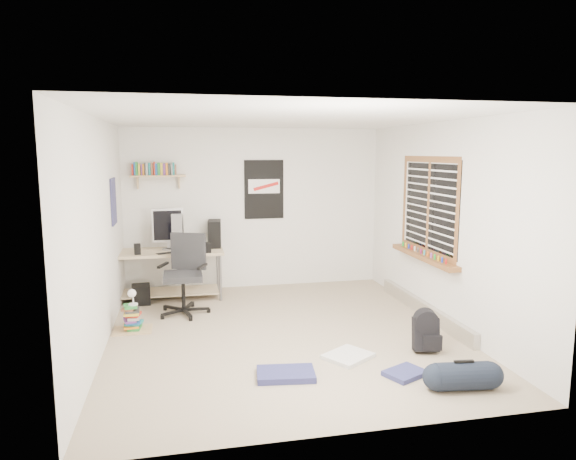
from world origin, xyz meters
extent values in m
cube|color=gray|center=(0.00, 0.00, -0.01)|extent=(4.00, 4.50, 0.01)
cube|color=white|center=(0.00, 0.00, 2.50)|extent=(4.00, 4.50, 0.01)
cube|color=silver|center=(0.00, 2.25, 1.25)|extent=(4.00, 0.01, 2.50)
cube|color=silver|center=(-2.00, 0.00, 1.25)|extent=(0.01, 4.50, 2.50)
cube|color=silver|center=(2.00, 0.00, 1.25)|extent=(0.01, 4.50, 2.50)
cube|color=#CDAA8E|center=(-1.31, 1.80, 0.36)|extent=(1.65, 1.05, 0.70)
cube|color=#B0B1B6|center=(-1.29, 1.88, 0.90)|extent=(0.38, 0.23, 0.41)
cube|color=#ACACB1|center=(-1.33, 1.87, 0.94)|extent=(0.45, 0.14, 0.49)
cube|color=black|center=(-0.65, 2.00, 0.90)|extent=(0.22, 0.41, 0.41)
cube|color=black|center=(-1.32, 1.63, 0.71)|extent=(0.39, 0.26, 0.02)
cube|color=black|center=(-1.75, 1.60, 0.78)|extent=(0.10, 0.10, 0.17)
cube|color=black|center=(-0.77, 1.53, 0.78)|extent=(0.08, 0.08, 0.16)
cube|color=#242527|center=(-1.14, 1.01, 0.49)|extent=(0.90, 0.90, 1.06)
cube|color=tan|center=(-1.45, 2.14, 1.78)|extent=(0.80, 0.22, 0.24)
cube|color=black|center=(0.15, 2.23, 1.55)|extent=(0.62, 0.03, 0.92)
cube|color=navy|center=(-1.99, 1.20, 1.50)|extent=(0.02, 0.42, 0.60)
cube|color=brown|center=(1.95, 0.30, 1.45)|extent=(0.10, 1.50, 1.26)
cube|color=#B7B2A8|center=(1.96, 0.30, 0.09)|extent=(0.08, 2.50, 0.18)
cube|color=black|center=(1.39, -0.87, 0.20)|extent=(0.31, 0.27, 0.35)
cylinder|color=black|center=(1.31, -1.76, 0.14)|extent=(0.28, 0.28, 0.50)
cube|color=silver|center=(0.53, -0.85, 0.02)|extent=(0.59, 0.57, 0.04)
cube|color=navy|center=(-0.20, -1.17, 0.03)|extent=(0.59, 0.41, 0.06)
cube|color=navy|center=(0.93, -1.38, 0.03)|extent=(0.46, 0.41, 0.05)
cube|color=brown|center=(-1.75, 0.48, 0.15)|extent=(0.44, 0.38, 0.27)
cube|color=white|center=(-1.73, 0.46, 0.38)|extent=(0.13, 0.19, 0.18)
cube|color=black|center=(-1.73, 1.59, 0.14)|extent=(0.27, 0.27, 0.28)
camera|label=1|loc=(-1.14, -5.71, 2.13)|focal=32.00mm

